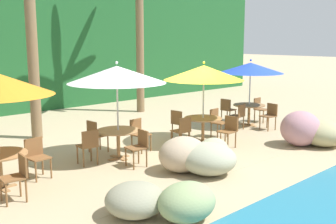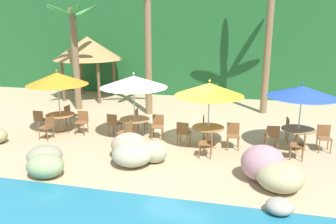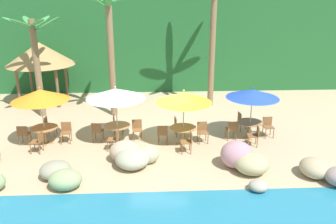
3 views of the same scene
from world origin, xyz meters
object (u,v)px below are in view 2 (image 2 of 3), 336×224
chair_white_right (126,132)px  chair_blue_left (272,135)px  dining_table_orange (60,118)px  chair_white_seaward (158,125)px  chair_yellow_left (183,132)px  palm_tree_nearest (74,39)px  umbrella_yellow (209,89)px  chair_yellow_right (209,142)px  chair_orange_right (48,126)px  chair_orange_left (40,119)px  dining_table_blue (298,133)px  dining_table_yellow (208,131)px  chair_blue_right (300,144)px  palm_tree_second (148,28)px  umbrella_white (134,82)px  chair_blue_inland (290,128)px  umbrella_blue (302,92)px  chair_blue_seaward (324,136)px  umbrella_orange (57,79)px  dining_table_white (135,122)px  chair_white_left (114,123)px  chair_white_inland (139,118)px  palapa_hut (88,48)px  chair_yellow_inland (206,126)px  palm_tree_third (271,8)px  chair_orange_inland (70,114)px  chair_orange_seaward (82,121)px  chair_yellow_seaward (233,134)px

chair_white_right → chair_blue_left: size_ratio=1.00×
dining_table_orange → chair_white_seaward: bearing=4.3°
chair_yellow_left → palm_tree_nearest: size_ratio=0.17×
umbrella_yellow → chair_yellow_right: umbrella_yellow is taller
umbrella_yellow → chair_orange_right: bearing=-174.5°
chair_orange_left → dining_table_blue: chair_orange_left is taller
dining_table_yellow → chair_blue_right: chair_blue_right is taller
chair_yellow_right → chair_orange_left: bearing=171.0°
chair_yellow_left → palm_tree_second: size_ratio=0.14×
umbrella_yellow → chair_blue_right: bearing=-6.9°
umbrella_white → dining_table_yellow: 3.18m
chair_blue_inland → chair_white_right: bearing=-162.0°
palm_tree_second → chair_white_right: bearing=-83.6°
umbrella_blue → chair_blue_seaward: (0.84, 0.14, -1.50)m
umbrella_orange → palm_tree_second: size_ratio=0.41×
dining_table_white → chair_white_left: 0.86m
chair_white_inland → palm_tree_second: (-0.38, 2.62, 3.42)m
chair_orange_right → chair_blue_right: 8.72m
chair_white_inland → palapa_hut: palapa_hut is taller
chair_yellow_left → chair_yellow_inland: bearing=50.6°
chair_blue_seaward → palm_tree_third: bearing=111.2°
umbrella_orange → dining_table_white: umbrella_orange is taller
chair_orange_inland → chair_orange_left: (-0.77, -0.92, 0.00)m
chair_orange_inland → chair_yellow_left: bearing=-13.0°
chair_blue_inland → palm_tree_nearest: palm_tree_nearest is taller
dining_table_white → chair_yellow_right: bearing=-23.0°
chair_white_seaward → chair_white_inland: 1.15m
chair_orange_inland → chair_white_right: (3.07, -1.62, 0.00)m
dining_table_white → chair_blue_inland: (5.57, 0.96, -0.10)m
chair_orange_inland → chair_orange_right: bearing=-87.5°
chair_white_inland → palapa_hut: 7.26m
chair_white_right → palm_tree_third: bearing=50.0°
chair_white_inland → umbrella_blue: (5.84, -0.73, 1.50)m
umbrella_white → chair_white_right: 1.83m
chair_white_left → chair_blue_seaward: same height
dining_table_orange → chair_orange_seaward: (0.84, 0.13, -0.10)m
umbrella_orange → palm_tree_second: palm_tree_second is taller
chair_orange_seaward → dining_table_yellow: size_ratio=0.79×
chair_orange_left → dining_table_yellow: (6.62, -0.22, 0.10)m
chair_white_seaward → chair_blue_seaward: same height
chair_orange_inland → chair_yellow_seaward: size_ratio=1.00×
chair_white_seaward → chair_blue_inland: size_ratio=1.00×
chair_white_inland → palapa_hut: size_ratio=0.23×
umbrella_orange → palapa_hut: size_ratio=0.65×
chair_orange_inland → dining_table_blue: size_ratio=0.79×
chair_orange_inland → palm_tree_nearest: palm_tree_nearest is taller
chair_yellow_left → chair_white_left: bearing=171.4°
chair_white_left → chair_yellow_right: size_ratio=1.00×
chair_yellow_right → dining_table_blue: size_ratio=0.79×
dining_table_white → palm_tree_second: size_ratio=0.18×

